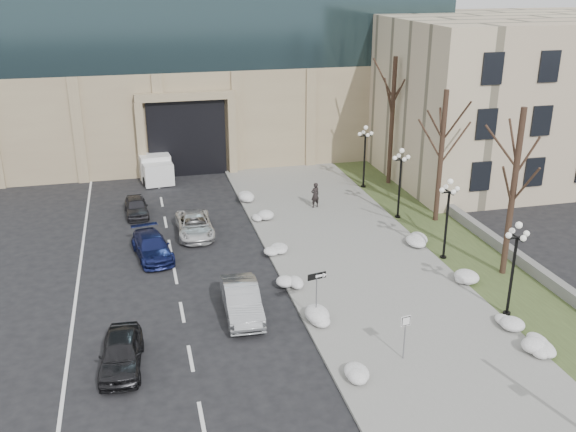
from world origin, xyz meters
name	(u,v)px	position (x,y,z in m)	size (l,w,h in m)	color
ground	(391,426)	(0.00, 0.00, 0.00)	(160.00, 160.00, 0.00)	black
sidewalk	(353,256)	(3.50, 14.00, 0.06)	(9.00, 40.00, 0.12)	gray
curb	(276,264)	(-1.00, 14.00, 0.07)	(0.30, 40.00, 0.14)	gray
grass_strip	(458,245)	(10.00, 14.00, 0.05)	(4.00, 40.00, 0.10)	#3A4723
stone_wall	(472,225)	(12.00, 16.00, 0.35)	(0.50, 30.00, 0.70)	gray
classical_building	(518,94)	(22.00, 27.98, 6.00)	(22.00, 18.12, 12.00)	#C1B390
car_a	(121,353)	(-9.27, 6.01, 0.69)	(1.64, 4.07, 1.39)	black
car_b	(242,300)	(-3.76, 9.08, 0.76)	(1.60, 4.59, 1.51)	#9EA1A5
car_c	(152,247)	(-7.54, 16.71, 0.65)	(1.81, 4.45, 1.29)	#161E50
car_d	(195,225)	(-4.86, 19.45, 0.63)	(2.11, 4.56, 1.27)	silver
car_e	(136,206)	(-8.24, 23.76, 0.61)	(1.44, 3.57, 1.22)	#2D2D32
pedestrian	(315,195)	(3.57, 22.11, 0.99)	(0.63, 0.42, 1.74)	black
box_truck	(153,164)	(-6.72, 32.24, 0.98)	(2.85, 6.59, 2.03)	silver
one_way_sign	(320,281)	(-0.43, 7.55, 2.10)	(0.96, 0.30, 2.55)	slate
keep_sign	(405,328)	(2.07, 3.71, 1.56)	(0.45, 0.11, 2.12)	slate
snow_clump_b	(357,379)	(-0.35, 2.57, 0.30)	(1.10, 1.60, 0.36)	white
snow_clump_c	(323,320)	(-0.37, 7.21, 0.30)	(1.10, 1.60, 0.36)	white
snow_clump_d	(291,284)	(-0.89, 10.99, 0.30)	(1.10, 1.60, 0.36)	white
snow_clump_e	(274,249)	(-0.78, 15.55, 0.30)	(1.10, 1.60, 0.36)	white
snow_clump_f	(263,217)	(-0.35, 20.67, 0.30)	(1.10, 1.60, 0.36)	white
snow_clump_g	(249,198)	(-0.52, 24.50, 0.30)	(1.10, 1.60, 0.36)	white
snow_clump_h	(539,348)	(7.82, 2.80, 0.30)	(1.10, 1.60, 0.36)	white
snow_clump_i	(463,278)	(7.88, 9.52, 0.30)	(1.10, 1.60, 0.36)	white
snow_clump_j	(414,240)	(7.56, 14.83, 0.30)	(1.10, 1.60, 0.36)	white
snow_clump_k	(539,352)	(7.65, 2.52, 0.30)	(1.10, 1.60, 0.36)	white
snow_clump_l	(510,321)	(7.87, 5.06, 0.30)	(1.10, 1.60, 0.36)	white
lamppost_a	(515,256)	(8.30, 6.00, 3.07)	(1.18, 1.18, 4.76)	black
lamppost_b	(448,208)	(8.30, 12.50, 3.07)	(1.18, 1.18, 4.76)	black
lamppost_c	(400,174)	(8.30, 19.00, 3.07)	(1.18, 1.18, 4.76)	black
lamppost_d	(365,148)	(8.30, 25.50, 3.07)	(1.18, 1.18, 4.76)	black
tree_near	(516,170)	(10.50, 10.00, 5.83)	(3.20, 3.20, 9.00)	black
tree_mid	(443,138)	(10.50, 18.00, 5.50)	(3.20, 3.20, 8.50)	black
tree_far	(393,103)	(10.50, 26.00, 6.15)	(3.20, 3.20, 9.50)	black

